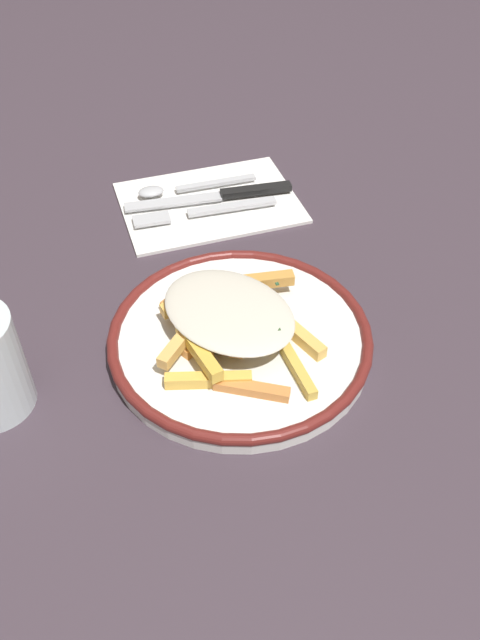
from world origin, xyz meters
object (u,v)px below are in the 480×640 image
(plate, at_px, (240,338))
(spoon, at_px, (177,188))
(fries_heap, at_px, (228,320))
(fork, at_px, (205,211))
(napkin, at_px, (209,201))
(knife, at_px, (224,195))

(plate, relative_size, spoon, 1.68)
(fries_heap, xyz_separation_m, fork, (0.22, -0.03, -0.03))
(fries_heap, bearing_deg, napkin, -9.29)
(fries_heap, height_order, fork, fries_heap)
(plate, height_order, fork, plate)
(fries_heap, xyz_separation_m, knife, (0.24, -0.06, -0.03))
(fork, bearing_deg, spoon, 22.38)
(plate, relative_size, knife, 1.22)
(knife, bearing_deg, fries_heap, 166.38)
(fries_heap, distance_m, knife, 0.25)
(plate, bearing_deg, knife, -11.04)
(spoon, bearing_deg, napkin, -128.05)
(napkin, height_order, spoon, spoon)
(fries_heap, xyz_separation_m, napkin, (0.24, -0.04, -0.03))
(napkin, xyz_separation_m, spoon, (0.03, 0.03, 0.01))
(plate, relative_size, fries_heap, 1.38)
(plate, relative_size, fork, 1.46)
(napkin, xyz_separation_m, knife, (-0.00, -0.02, 0.01))
(fries_heap, relative_size, napkin, 0.86)
(plate, bearing_deg, fries_heap, 78.66)
(spoon, bearing_deg, fork, -157.62)
(fries_heap, distance_m, napkin, 0.25)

